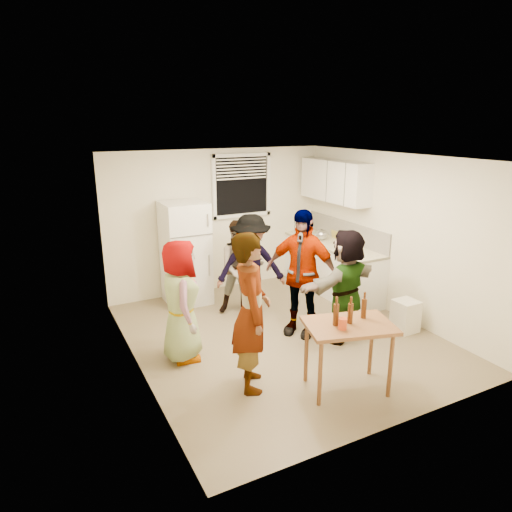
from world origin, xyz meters
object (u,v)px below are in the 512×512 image
wine_bottle (304,231)px  guest_black (299,332)px  guest_grey (184,357)px  guest_back_left (241,311)px  beer_bottle_table (335,325)px  kettle (321,240)px  guest_orange (343,338)px  beer_bottle_counter (349,252)px  blue_cup (350,255)px  red_cup (342,329)px  serving_table (345,388)px  trash_bin (406,315)px  guest_stripe (251,385)px  refrigerator (185,253)px  guest_back_right (251,316)px

wine_bottle → guest_black: size_ratio=0.17×
guest_grey → guest_back_left: 1.67m
wine_bottle → beer_bottle_table: wine_bottle is taller
kettle → guest_orange: size_ratio=0.16×
beer_bottle_counter → guest_black: (-1.30, -0.59, -0.90)m
blue_cup → guest_black: blue_cup is taller
guest_grey → guest_black: bearing=-81.2°
kettle → beer_bottle_counter: size_ratio=1.15×
guest_orange → red_cup: bearing=36.1°
beer_bottle_table → serving_table: bearing=-18.4°
blue_cup → guest_back_left: bearing=157.0°
trash_bin → guest_back_left: trash_bin is taller
beer_bottle_counter → trash_bin: (0.09, -1.24, -0.65)m
trash_bin → guest_stripe: (-2.64, -0.26, -0.25)m
beer_bottle_table → guest_stripe: 1.23m
kettle → beer_bottle_counter: bearing=-85.9°
wine_bottle → guest_orange: bearing=-111.2°
guest_stripe → guest_orange: guest_orange is taller
refrigerator → serving_table: size_ratio=1.78×
guest_stripe → guest_black: guest_black is taller
trash_bin → guest_black: trash_bin is taller
guest_back_right → guest_orange: (0.82, -1.27, 0.00)m
blue_cup → serving_table: (-1.49, -1.88, -0.90)m
wine_bottle → guest_grey: wine_bottle is taller
serving_table → guest_black: bearing=78.1°
guest_grey → guest_black: size_ratio=0.87×
guest_back_right → guest_orange: bearing=-38.5°
refrigerator → beer_bottle_counter: bearing=-29.0°
kettle → wine_bottle: wine_bottle is taller
refrigerator → wine_bottle: size_ratio=5.63×
kettle → beer_bottle_counter: beer_bottle_counter is taller
beer_bottle_table → guest_black: 1.69m
beer_bottle_counter → guest_back_left: size_ratio=0.15×
kettle → guest_back_right: kettle is taller
wine_bottle → serving_table: wine_bottle is taller
kettle → wine_bottle: (0.10, 0.71, 0.00)m
trash_bin → guest_back_right: 2.32m
guest_grey → guest_stripe: 1.09m
guest_back_left → guest_back_right: (0.05, -0.25, 0.00)m
beer_bottle_counter → guest_black: size_ratio=0.12×
serving_table → guest_black: size_ratio=0.53×
wine_bottle → guest_grey: (-3.19, -2.08, -0.90)m
wine_bottle → blue_cup: (-0.27, -1.74, 0.00)m
guest_back_left → guest_orange: 1.75m
kettle → trash_bin: kettle is taller
blue_cup → red_cup: 2.54m
serving_table → guest_stripe: bearing=149.2°
guest_stripe → guest_back_right: size_ratio=1.12×
refrigerator → trash_bin: size_ratio=3.64×
guest_grey → guest_stripe: bearing=-142.2°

